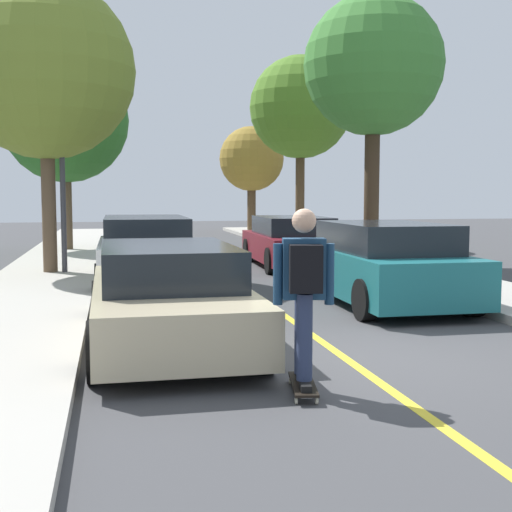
% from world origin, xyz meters
% --- Properties ---
extents(ground, '(80.00, 80.00, 0.00)m').
position_xyz_m(ground, '(0.00, 0.00, 0.00)').
color(ground, '#424244').
extents(center_line, '(0.12, 39.20, 0.01)m').
position_xyz_m(center_line, '(0.00, 4.00, 0.00)').
color(center_line, gold).
rests_on(center_line, ground).
extents(parked_car_left_nearest, '(1.97, 4.69, 1.27)m').
position_xyz_m(parked_car_left_nearest, '(-1.96, 1.15, 0.62)').
color(parked_car_left_nearest, '#BCAD89').
rests_on(parked_car_left_nearest, ground).
extents(parked_car_left_near, '(2.02, 4.59, 1.42)m').
position_xyz_m(parked_car_left_near, '(-1.96, 6.98, 0.72)').
color(parked_car_left_near, white).
rests_on(parked_car_left_near, ground).
extents(parked_car_right_nearest, '(2.00, 4.03, 1.41)m').
position_xyz_m(parked_car_right_nearest, '(1.96, 3.51, 0.71)').
color(parked_car_right_nearest, '#196066').
rests_on(parked_car_right_nearest, ground).
extents(parked_car_right_near, '(2.09, 4.64, 1.31)m').
position_xyz_m(parked_car_right_near, '(1.96, 9.85, 0.65)').
color(parked_car_right_near, maroon).
rests_on(parked_car_right_near, ground).
extents(street_tree_left_nearest, '(3.97, 3.97, 6.50)m').
position_xyz_m(street_tree_left_nearest, '(-4.03, 8.66, 4.64)').
color(street_tree_left_nearest, brown).
rests_on(street_tree_left_nearest, sidewalk_left).
extents(street_tree_left_near, '(3.95, 3.95, 6.06)m').
position_xyz_m(street_tree_left_near, '(-4.03, 15.18, 4.22)').
color(street_tree_left_near, brown).
rests_on(street_tree_left_near, sidewalk_left).
extents(street_tree_right_nearest, '(3.60, 3.60, 6.87)m').
position_xyz_m(street_tree_right_nearest, '(4.03, 9.56, 5.17)').
color(street_tree_right_nearest, '#3D2D1E').
rests_on(street_tree_right_nearest, sidewalk_right).
extents(street_tree_right_near, '(3.65, 3.65, 6.67)m').
position_xyz_m(street_tree_right_near, '(4.03, 16.59, 4.96)').
color(street_tree_right_near, '#4C3823').
rests_on(street_tree_right_near, sidewalk_right).
extents(street_tree_right_far, '(3.13, 3.13, 5.01)m').
position_xyz_m(street_tree_right_far, '(4.03, 25.45, 3.56)').
color(street_tree_right_far, '#4C3823').
rests_on(street_tree_right_far, sidewalk_right).
extents(fire_hydrant, '(0.20, 0.20, 0.70)m').
position_xyz_m(fire_hydrant, '(3.46, 3.75, 0.49)').
color(fire_hydrant, '#B2140F').
rests_on(fire_hydrant, sidewalk_right).
extents(streetlamp, '(0.36, 0.24, 5.82)m').
position_xyz_m(streetlamp, '(-3.71, 8.56, 3.46)').
color(streetlamp, '#38383D').
rests_on(streetlamp, sidewalk_left).
extents(skateboard, '(0.37, 0.87, 0.10)m').
position_xyz_m(skateboard, '(-0.86, -1.29, 0.09)').
color(skateboard, black).
rests_on(skateboard, ground).
extents(skateboarder, '(0.59, 0.71, 1.67)m').
position_xyz_m(skateboarder, '(-0.87, -1.32, 1.05)').
color(skateboarder, black).
rests_on(skateboarder, skateboard).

